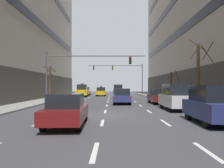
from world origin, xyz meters
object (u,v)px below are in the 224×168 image
(traffic_signal_1, at_px, (123,72))
(car_parked_2, at_px, (176,97))
(car_driving_4, at_px, (86,91))
(street_tree_1, at_px, (199,73))
(car_driving_0, at_px, (67,110))
(taxi_driving_3, at_px, (83,91))
(street_tree_0, at_px, (172,85))
(car_parked_3, at_px, (159,96))
(car_driving_2, at_px, (122,96))
(car_parked_1, at_px, (211,104))
(taxi_driving_5, at_px, (101,92))
(traffic_signal_0, at_px, (80,66))
(street_tree_2, at_px, (50,82))
(car_driving_1, at_px, (118,90))

(traffic_signal_1, bearing_deg, car_parked_2, -84.59)
(car_driving_4, xyz_separation_m, street_tree_1, (13.09, -25.91, 2.19))
(car_driving_0, height_order, taxi_driving_3, taxi_driving_3)
(car_driving_0, height_order, car_parked_2, car_parked_2)
(traffic_signal_1, height_order, street_tree_0, traffic_signal_1)
(car_parked_3, bearing_deg, taxi_driving_3, 124.76)
(car_driving_2, relative_size, street_tree_0, 1.21)
(car_parked_1, xyz_separation_m, street_tree_0, (2.32, 15.67, 1.07))
(car_parked_1, height_order, car_parked_3, car_parked_1)
(taxi_driving_5, height_order, traffic_signal_1, traffic_signal_1)
(taxi_driving_3, bearing_deg, traffic_signal_0, -83.33)
(car_driving_2, height_order, street_tree_2, street_tree_2)
(car_driving_0, relative_size, car_parked_2, 0.98)
(car_driving_0, bearing_deg, taxi_driving_3, 96.47)
(street_tree_0, bearing_deg, traffic_signal_0, -169.95)
(street_tree_1, bearing_deg, street_tree_2, 146.09)
(taxi_driving_3, distance_m, car_parked_3, 18.68)
(car_driving_0, xyz_separation_m, car_parked_2, (7.43, 6.92, 0.28))
(car_driving_1, relative_size, street_tree_1, 0.80)
(car_driving_0, height_order, street_tree_0, street_tree_0)
(car_driving_4, relative_size, street_tree_1, 0.80)
(taxi_driving_3, distance_m, traffic_signal_0, 14.44)
(car_parked_1, height_order, street_tree_2, street_tree_2)
(car_parked_1, bearing_deg, street_tree_0, 81.57)
(taxi_driving_5, height_order, traffic_signal_0, traffic_signal_0)
(car_driving_0, xyz_separation_m, street_tree_2, (-6.26, 18.65, 1.74))
(traffic_signal_0, distance_m, traffic_signal_1, 22.63)
(car_driving_1, relative_size, traffic_signal_1, 0.39)
(taxi_driving_5, relative_size, street_tree_2, 1.00)
(car_driving_2, distance_m, car_parked_3, 4.08)
(car_driving_4, distance_m, traffic_signal_1, 9.36)
(car_parked_3, xyz_separation_m, traffic_signal_1, (-2.76, 23.11, 4.28))
(car_parked_3, bearing_deg, traffic_signal_1, 96.82)
(taxi_driving_5, relative_size, street_tree_0, 1.20)
(car_driving_2, xyz_separation_m, car_parked_1, (4.08, -12.19, 0.17))
(car_driving_4, bearing_deg, taxi_driving_5, -34.03)
(traffic_signal_1, bearing_deg, taxi_driving_3, -135.44)
(traffic_signal_0, bearing_deg, car_driving_0, -83.73)
(traffic_signal_1, xyz_separation_m, street_tree_2, (-10.93, -17.47, -2.57))
(traffic_signal_0, relative_size, street_tree_0, 3.06)
(car_driving_0, xyz_separation_m, car_parked_3, (7.43, 13.01, 0.02))
(car_driving_1, height_order, car_driving_2, car_driving_1)
(taxi_driving_3, height_order, street_tree_0, street_tree_0)
(car_parked_2, bearing_deg, street_tree_0, 76.21)
(traffic_signal_0, distance_m, street_tree_0, 11.73)
(car_driving_0, distance_m, street_tree_1, 12.74)
(taxi_driving_5, xyz_separation_m, car_parked_2, (7.35, -24.56, 0.23))
(street_tree_2, bearing_deg, car_driving_0, -71.45)
(car_driving_0, distance_m, taxi_driving_5, 31.48)
(car_driving_0, relative_size, car_driving_1, 0.93)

